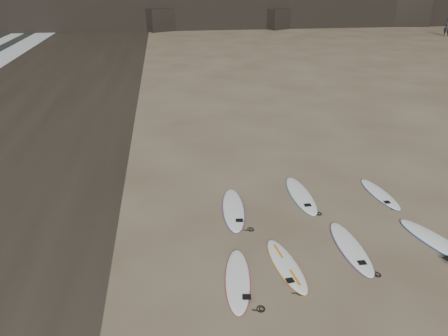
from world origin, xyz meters
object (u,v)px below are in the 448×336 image
object	(u,v)px
surfboard_6	(301,195)
surfboard_7	(380,194)
surfboard_1	(286,265)
surfboard_5	(233,209)
surfboard_0	(238,279)
person_a	(447,27)
surfboard_2	(351,247)
surfboard_3	(440,243)

from	to	relation	value
surfboard_6	surfboard_7	distance (m)	2.61
surfboard_1	surfboard_7	bearing A→B (deg)	31.72
surfboard_5	surfboard_7	bearing A→B (deg)	9.04
surfboard_0	surfboard_6	bearing A→B (deg)	63.11
surfboard_1	surfboard_5	size ratio (longest dim) A/B	0.87
surfboard_1	person_a	size ratio (longest dim) A/B	1.21
surfboard_1	surfboard_6	distance (m)	3.78
surfboard_6	person_a	distance (m)	41.91
surfboard_2	person_a	size ratio (longest dim) A/B	1.34
surfboard_1	surfboard_5	distance (m)	3.03
surfboard_0	surfboard_2	world-z (taller)	surfboard_2
surfboard_3	surfboard_6	size ratio (longest dim) A/B	1.02
surfboard_0	surfboard_6	size ratio (longest dim) A/B	0.91
surfboard_0	person_a	distance (m)	46.66
surfboard_5	surfboard_1	bearing A→B (deg)	-68.00
surfboard_0	surfboard_6	world-z (taller)	surfboard_6
surfboard_3	surfboard_5	distance (m)	5.81
surfboard_1	surfboard_2	bearing A→B (deg)	7.26
surfboard_3	surfboard_7	size ratio (longest dim) A/B	1.22
surfboard_6	surfboard_5	bearing A→B (deg)	-166.18
surfboard_5	surfboard_7	world-z (taller)	surfboard_5
surfboard_1	surfboard_3	distance (m)	4.36
surfboard_1	surfboard_7	distance (m)	5.18
surfboard_2	surfboard_3	xyz separation A→B (m)	(2.46, -0.12, 0.00)
surfboard_2	surfboard_7	size ratio (longest dim) A/B	1.14
surfboard_0	surfboard_3	xyz separation A→B (m)	(5.64, 0.76, 0.01)
surfboard_0	surfboard_7	xyz separation A→B (m)	(5.33, 3.64, -0.00)
surfboard_1	surfboard_0	bearing A→B (deg)	-170.12
surfboard_5	surfboard_2	bearing A→B (deg)	-36.00
person_a	surfboard_7	bearing A→B (deg)	82.81
surfboard_0	surfboard_7	bearing A→B (deg)	42.49
surfboard_2	surfboard_3	distance (m)	2.46
person_a	surfboard_6	bearing A→B (deg)	79.70
surfboard_0	surfboard_5	world-z (taller)	surfboard_5
surfboard_3	person_a	xyz separation A→B (m)	(23.06, 36.01, 0.89)
surfboard_0	surfboard_5	distance (m)	3.32
surfboard_5	surfboard_6	distance (m)	2.40
surfboard_0	surfboard_3	bearing A→B (deg)	15.82
surfboard_0	surfboard_7	distance (m)	6.45
surfboard_6	surfboard_2	bearing A→B (deg)	-82.18
surfboard_6	surfboard_7	world-z (taller)	surfboard_6
surfboard_2	surfboard_6	world-z (taller)	surfboard_6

